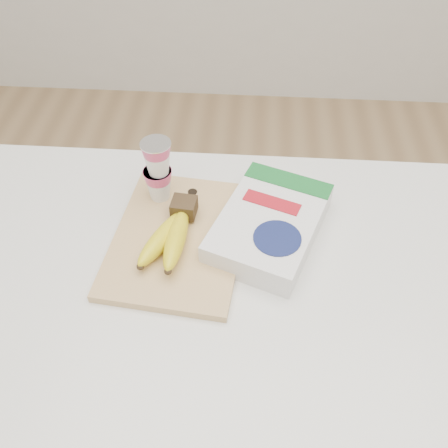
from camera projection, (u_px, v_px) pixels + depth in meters
The scene contains 6 objects.
room at pixel (231, 17), 0.54m from camera, with size 4.00×4.00×4.00m.
table at pixel (227, 391), 1.22m from camera, with size 1.14×0.76×0.86m, color silver.
cutting_board at pixel (179, 238), 0.97m from camera, with size 0.25×0.34×0.02m, color tan.
bananas at pixel (171, 234), 0.94m from camera, with size 0.11×0.19×0.06m.
yogurt_stack at pixel (158, 169), 0.99m from camera, with size 0.06×0.06×0.14m.
cereal_box at pixel (269, 225), 0.97m from camera, with size 0.26×0.31×0.06m.
Camera 1 is at (0.03, -0.54, 1.59)m, focal length 40.00 mm.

